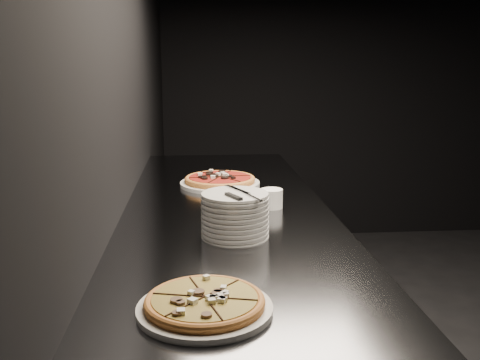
{
  "coord_description": "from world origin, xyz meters",
  "views": [
    {
      "loc": [
        -2.24,
        -1.8,
        1.44
      ],
      "look_at": [
        -2.08,
        0.1,
        1.02
      ],
      "focal_mm": 40.0,
      "sensor_mm": 36.0,
      "label": 1
    }
  ],
  "objects": [
    {
      "name": "wall_back",
      "position": [
        0.0,
        2.5,
        1.4
      ],
      "size": [
        5.0,
        0.02,
        2.8
      ],
      "primitive_type": "cube",
      "color": "black",
      "rests_on": "floor"
    },
    {
      "name": "ramekin",
      "position": [
        -1.97,
        0.07,
        0.96
      ],
      "size": [
        0.08,
        0.08,
        0.07
      ],
      "color": "white",
      "rests_on": "counter"
    },
    {
      "name": "counter",
      "position": [
        -2.13,
        0.0,
        0.46
      ],
      "size": [
        0.74,
        2.44,
        0.92
      ],
      "color": "#57595E",
      "rests_on": "floor"
    },
    {
      "name": "pizza_tomato",
      "position": [
        -2.14,
        0.44,
        0.94
      ],
      "size": [
        0.34,
        0.34,
        0.04
      ],
      "rotation": [
        0.0,
        0.0,
        0.11
      ],
      "color": "silver",
      "rests_on": "counter"
    },
    {
      "name": "cutlery",
      "position": [
        -2.12,
        -0.27,
        1.06
      ],
      "size": [
        0.08,
        0.21,
        0.01
      ],
      "rotation": [
        0.0,
        0.0,
        0.47
      ],
      "color": "#AEB0B5",
      "rests_on": "plate_stack"
    },
    {
      "name": "wall_left",
      "position": [
        -2.5,
        0.0,
        1.4
      ],
      "size": [
        0.02,
        5.0,
        2.8
      ],
      "primitive_type": "cube",
      "color": "black",
      "rests_on": "floor"
    },
    {
      "name": "pizza_mushroom",
      "position": [
        -2.22,
        -0.75,
        0.94
      ],
      "size": [
        0.31,
        0.31,
        0.03
      ],
      "rotation": [
        0.0,
        0.0,
        -0.23
      ],
      "color": "silver",
      "rests_on": "counter"
    },
    {
      "name": "plate_stack",
      "position": [
        -2.12,
        -0.25,
        0.99
      ],
      "size": [
        0.2,
        0.2,
        0.14
      ],
      "color": "silver",
      "rests_on": "counter"
    }
  ]
}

